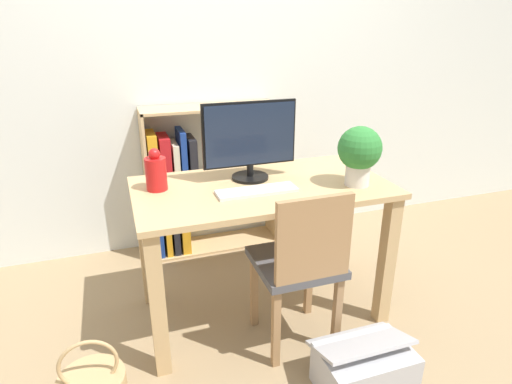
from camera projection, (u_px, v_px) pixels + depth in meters
name	position (u px, v px, depth m)	size (l,w,h in m)	color
ground_plane	(261.00, 308.00, 2.50)	(10.00, 10.00, 0.00)	#997F5B
wall_back	(213.00, 63.00, 2.92)	(8.00, 0.05, 2.60)	silver
desk	(262.00, 211.00, 2.27)	(1.32, 0.71, 0.78)	tan
monitor	(250.00, 138.00, 2.23)	(0.50, 0.20, 0.41)	black
keyboard	(257.00, 191.00, 2.12)	(0.40, 0.12, 0.02)	silver
vase	(156.00, 172.00, 2.12)	(0.11, 0.11, 0.22)	red
potted_plant	(359.00, 152.00, 2.15)	(0.22, 0.22, 0.31)	silver
chair	(301.00, 263.00, 2.05)	(0.40, 0.40, 0.87)	#4C4C51
bookshelf	(188.00, 186.00, 2.99)	(0.93, 0.28, 1.04)	tan
storage_box	(364.00, 368.00, 1.92)	(0.42, 0.32, 0.27)	#B2B2B7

